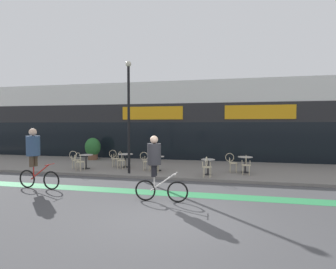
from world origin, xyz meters
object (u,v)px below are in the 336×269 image
(cafe_chair_1_side, at_px, (114,157))
(cafe_chair_0_side, at_px, (75,158))
(bistro_table_3, at_px, (208,164))
(cyclist_1, at_px, (34,153))
(planter_pot, at_px, (93,148))
(cafe_chair_3_near, at_px, (207,165))
(cyclist_0, at_px, (156,163))
(bistro_table_4, at_px, (245,161))
(lamp_post, at_px, (129,109))
(cafe_chair_4_side, at_px, (232,161))
(bistro_table_2, at_px, (158,160))
(bistro_table_1, at_px, (126,158))
(cafe_chair_2_side, at_px, (146,160))
(cafe_chair_4_near, at_px, (246,164))
(cafe_chair_1_near, at_px, (121,159))
(cafe_chair_2_near, at_px, (155,162))
(cafe_chair_0_near, at_px, (79,160))
(bistro_table_0, at_px, (86,159))

(cafe_chair_1_side, bearing_deg, cafe_chair_0_side, -157.35)
(bistro_table_3, relative_size, cyclist_1, 0.31)
(cafe_chair_1_side, xyz_separation_m, planter_pot, (-2.54, 2.34, 0.22))
(cafe_chair_3_near, xyz_separation_m, cyclist_0, (-1.33, -3.42, 0.56))
(bistro_table_4, relative_size, cafe_chair_3_near, 0.83)
(lamp_post, bearing_deg, cafe_chair_4_side, 16.05)
(bistro_table_2, xyz_separation_m, bistro_table_4, (4.15, 0.38, 0.03))
(cafe_chair_1_side, bearing_deg, bistro_table_1, -3.94)
(cafe_chair_1_side, distance_m, cafe_chair_2_side, 2.03)
(bistro_table_3, bearing_deg, cyclist_0, -108.30)
(cafe_chair_1_side, relative_size, cafe_chair_4_near, 1.00)
(cafe_chair_4_side, bearing_deg, cafe_chair_1_near, -178.65)
(bistro_table_2, height_order, cafe_chair_4_side, cafe_chair_4_side)
(cafe_chair_2_near, xyz_separation_m, planter_pot, (-5.10, 3.58, 0.22))
(cafe_chair_0_near, bearing_deg, planter_pot, 27.20)
(cafe_chair_4_side, bearing_deg, cafe_chair_3_near, -127.30)
(cafe_chair_0_near, bearing_deg, bistro_table_2, -68.56)
(cafe_chair_0_near, bearing_deg, cyclist_0, -119.29)
(bistro_table_1, bearing_deg, cafe_chair_3_near, -21.97)
(bistro_table_1, distance_m, bistro_table_4, 6.10)
(bistro_table_1, relative_size, bistro_table_3, 1.12)
(cafe_chair_2_near, distance_m, cafe_chair_4_side, 3.66)
(lamp_post, bearing_deg, bistro_table_4, 14.26)
(bistro_table_3, height_order, cafe_chair_4_side, cafe_chair_4_side)
(bistro_table_2, bearing_deg, planter_pot, 149.93)
(planter_pot, bearing_deg, cafe_chair_2_side, -33.44)
(cafe_chair_2_near, relative_size, cyclist_0, 0.44)
(bistro_table_1, height_order, cafe_chair_3_near, cafe_chair_3_near)
(cafe_chair_2_near, distance_m, cafe_chair_3_near, 2.52)
(bistro_table_1, distance_m, bistro_table_3, 4.56)
(cafe_chair_1_side, relative_size, cyclist_0, 0.44)
(cafe_chair_2_side, bearing_deg, bistro_table_3, -10.84)
(cafe_chair_4_side, xyz_separation_m, planter_pot, (-8.63, 2.58, 0.22))
(bistro_table_0, height_order, cafe_chair_2_side, cafe_chair_2_side)
(bistro_table_3, xyz_separation_m, cafe_chair_4_near, (1.67, 0.28, 0.02))
(cyclist_1, bearing_deg, cafe_chair_1_side, 78.51)
(bistro_table_2, relative_size, cyclist_0, 0.34)
(cafe_chair_3_near, height_order, cafe_chair_4_near, same)
(cafe_chair_0_near, height_order, cyclist_1, cyclist_1)
(cafe_chair_4_side, xyz_separation_m, cyclist_1, (-7.23, -4.36, 0.70))
(cafe_chair_3_near, relative_size, cafe_chair_4_near, 1.00)
(cafe_chair_2_near, height_order, cafe_chair_2_side, same)
(bistro_table_1, distance_m, cafe_chair_4_near, 6.14)
(bistro_table_3, xyz_separation_m, cyclist_0, (-1.34, -4.05, 0.58))
(bistro_table_3, height_order, cafe_chair_2_side, cafe_chair_2_side)
(cafe_chair_0_near, height_order, cafe_chair_1_side, same)
(cafe_chair_1_near, height_order, cafe_chair_1_side, same)
(cyclist_1, bearing_deg, cafe_chair_1_near, 68.58)
(cafe_chair_4_near, height_order, planter_pot, planter_pot)
(bistro_table_2, bearing_deg, cafe_chair_2_side, -179.86)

